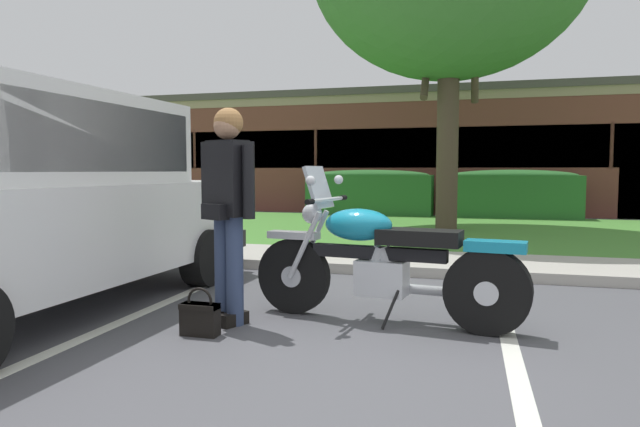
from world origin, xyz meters
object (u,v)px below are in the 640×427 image
Objects in this scene: hedge_center_left at (512,194)px; brick_building at (461,155)px; motorcycle at (394,263)px; handbag at (200,316)px; rider_person at (228,199)px; hedge_left at (369,192)px; parked_suv_adjacent at (20,202)px.

hedge_center_left is 0.14× the size of brick_building.
handbag is at bearing -151.09° from motorcycle.
hedge_center_left is at bearing 76.43° from handbag.
rider_person is at bearing 80.48° from handbag.
rider_person is 0.52× the size of hedge_left.
hedge_left is 3.58m from hedge_center_left.
hedge_left is (-0.90, 11.09, 0.51)m from handbag.
hedge_left is 1.03× the size of hedge_center_left.
rider_person reaches higher than hedge_center_left.
motorcycle is 1.40m from rider_person.
handbag is 0.07× the size of parked_suv_adjacent.
hedge_left is 0.14× the size of brick_building.
brick_building reaches higher than handbag.
hedge_center_left is at bearing -75.87° from brick_building.
parked_suv_adjacent is at bearing -173.47° from rider_person.
rider_person reaches higher than handbag.
hedge_left is (0.84, 10.93, -0.30)m from parked_suv_adjacent.
hedge_left is at bearing 95.15° from rider_person.
rider_person is (-1.26, -0.36, 0.50)m from motorcycle.
hedge_center_left is (3.58, 0.00, 0.00)m from hedge_left.
hedge_center_left is at bearing 82.55° from motorcycle.
parked_suv_adjacent is 10.97m from hedge_left.
hedge_center_left is (2.68, 11.09, 0.51)m from handbag.
brick_building reaches higher than motorcycle.
motorcycle is 16.34m from brick_building.
hedge_left is at bearing -109.45° from brick_building.
handbag is at bearing -103.57° from hedge_center_left.
brick_building is at bearing 86.01° from handbag.
parked_suv_adjacent is (-3.06, -0.57, 0.47)m from motorcycle.
hedge_left reaches higher than handbag.
motorcycle is 0.68× the size of hedge_left.
hedge_center_left is (1.36, 10.36, 0.16)m from motorcycle.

